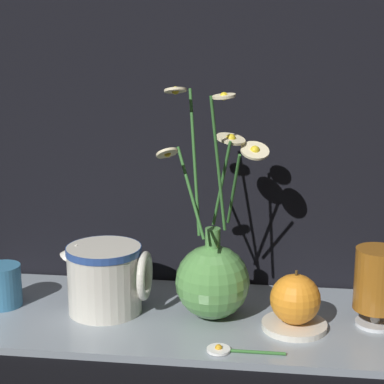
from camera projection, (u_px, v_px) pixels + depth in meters
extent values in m
plane|color=black|center=(183.00, 321.00, 1.09)|extent=(6.00, 6.00, 0.00)
cube|color=gray|center=(183.00, 318.00, 1.09)|extent=(0.80, 0.31, 0.01)
sphere|color=#59994C|center=(212.00, 283.00, 1.06)|extent=(0.12, 0.12, 0.12)
cylinder|color=#59994C|center=(212.00, 242.00, 1.05)|extent=(0.03, 0.03, 0.05)
cylinder|color=#336B2D|center=(222.00, 184.00, 1.04)|extent=(0.04, 0.03, 0.15)
cylinder|color=beige|center=(231.00, 139.00, 1.03)|extent=(0.07, 0.07, 0.02)
sphere|color=yellow|center=(231.00, 139.00, 1.03)|extent=(0.02, 0.02, 0.02)
cylinder|color=#336B2D|center=(191.00, 192.00, 1.01)|extent=(0.06, 0.07, 0.14)
cylinder|color=beige|center=(167.00, 153.00, 0.97)|extent=(0.05, 0.05, 0.02)
sphere|color=yellow|center=(167.00, 153.00, 0.97)|extent=(0.01, 0.01, 0.01)
cylinder|color=#336B2D|center=(234.00, 190.00, 1.03)|extent=(0.03, 0.07, 0.13)
cylinder|color=beige|center=(255.00, 151.00, 1.03)|extent=(0.06, 0.05, 0.03)
sphere|color=yellow|center=(255.00, 151.00, 1.03)|extent=(0.02, 0.02, 0.02)
cylinder|color=#336B2D|center=(218.00, 165.00, 1.01)|extent=(0.03, 0.02, 0.22)
cylinder|color=beige|center=(224.00, 96.00, 0.97)|extent=(0.05, 0.05, 0.01)
sphere|color=yellow|center=(224.00, 96.00, 0.97)|extent=(0.01, 0.01, 0.01)
cylinder|color=#336B2D|center=(195.00, 162.00, 1.01)|extent=(0.03, 0.06, 0.23)
cylinder|color=beige|center=(175.00, 90.00, 0.98)|extent=(0.04, 0.04, 0.01)
sphere|color=yellow|center=(175.00, 90.00, 0.98)|extent=(0.01, 0.01, 0.01)
cylinder|color=teal|center=(3.00, 286.00, 1.12)|extent=(0.07, 0.07, 0.07)
cylinder|color=beige|center=(105.00, 278.00, 1.10)|extent=(0.13, 0.13, 0.12)
cylinder|color=#2D4C93|center=(104.00, 249.00, 1.08)|extent=(0.13, 0.13, 0.01)
torus|color=beige|center=(145.00, 275.00, 1.09)|extent=(0.01, 0.08, 0.08)
cone|color=beige|center=(74.00, 250.00, 1.09)|extent=(0.05, 0.04, 0.04)
cylinder|color=silver|center=(375.00, 325.00, 1.04)|extent=(0.06, 0.06, 0.01)
cylinder|color=silver|center=(376.00, 316.00, 1.04)|extent=(0.02, 0.02, 0.02)
cylinder|color=#935619|center=(378.00, 280.00, 1.03)|extent=(0.08, 0.08, 0.10)
cylinder|color=silver|center=(294.00, 325.00, 1.04)|extent=(0.11, 0.11, 0.01)
sphere|color=orange|center=(295.00, 299.00, 1.03)|extent=(0.08, 0.08, 0.08)
cylinder|color=#4C3819|center=(296.00, 273.00, 1.02)|extent=(0.00, 0.00, 0.01)
cylinder|color=#336B2D|center=(252.00, 352.00, 0.95)|extent=(0.10, 0.00, 0.01)
cylinder|color=white|center=(219.00, 350.00, 0.96)|extent=(0.04, 0.04, 0.00)
sphere|color=gold|center=(219.00, 348.00, 0.96)|extent=(0.01, 0.01, 0.01)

